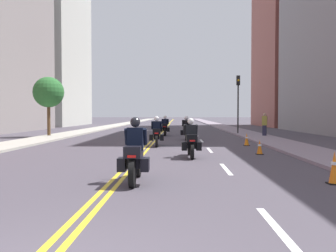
{
  "coord_description": "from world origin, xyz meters",
  "views": [
    {
      "loc": [
        1.61,
        -3.51,
        1.75
      ],
      "look_at": [
        1.04,
        16.97,
        1.06
      ],
      "focal_mm": 39.03,
      "sensor_mm": 36.0,
      "label": 1
    }
  ],
  "objects_px": {
    "motorcycle_0": "(135,157)",
    "traffic_light_near": "(238,94)",
    "motorcycle_4": "(165,128)",
    "pedestrian_0": "(265,125)",
    "motorcycle_2": "(157,134)",
    "motorcycle_1": "(191,141)",
    "street_tree_0": "(48,92)",
    "motorcycle_3": "(186,130)",
    "traffic_cone_1": "(260,147)",
    "traffic_cone_0": "(334,168)",
    "traffic_cone_2": "(247,139)"
  },
  "relations": [
    {
      "from": "motorcycle_2",
      "to": "traffic_light_near",
      "type": "xyz_separation_m",
      "value": [
        6.19,
        11.32,
        2.74
      ]
    },
    {
      "from": "motorcycle_0",
      "to": "motorcycle_1",
      "type": "height_order",
      "value": "motorcycle_0"
    },
    {
      "from": "traffic_cone_1",
      "to": "street_tree_0",
      "type": "bearing_deg",
      "value": 139.11
    },
    {
      "from": "motorcycle_2",
      "to": "motorcycle_4",
      "type": "bearing_deg",
      "value": 86.25
    },
    {
      "from": "motorcycle_2",
      "to": "motorcycle_4",
      "type": "distance_m",
      "value": 9.58
    },
    {
      "from": "traffic_light_near",
      "to": "pedestrian_0",
      "type": "relative_size",
      "value": 2.73
    },
    {
      "from": "traffic_cone_0",
      "to": "motorcycle_0",
      "type": "bearing_deg",
      "value": 179.54
    },
    {
      "from": "motorcycle_4",
      "to": "traffic_cone_0",
      "type": "xyz_separation_m",
      "value": [
        4.92,
        -19.97,
        -0.24
      ]
    },
    {
      "from": "traffic_cone_1",
      "to": "traffic_cone_0",
      "type": "bearing_deg",
      "value": -86.73
    },
    {
      "from": "motorcycle_4",
      "to": "pedestrian_0",
      "type": "bearing_deg",
      "value": -12.09
    },
    {
      "from": "motorcycle_0",
      "to": "traffic_cone_1",
      "type": "xyz_separation_m",
      "value": [
        4.59,
        6.54,
        -0.35
      ]
    },
    {
      "from": "traffic_light_near",
      "to": "traffic_cone_1",
      "type": "bearing_deg",
      "value": -95.78
    },
    {
      "from": "motorcycle_3",
      "to": "motorcycle_1",
      "type": "bearing_deg",
      "value": -88.61
    },
    {
      "from": "motorcycle_4",
      "to": "street_tree_0",
      "type": "distance_m",
      "value": 9.3
    },
    {
      "from": "motorcycle_0",
      "to": "pedestrian_0",
      "type": "relative_size",
      "value": 1.2
    },
    {
      "from": "traffic_cone_2",
      "to": "motorcycle_0",
      "type": "bearing_deg",
      "value": -114.0
    },
    {
      "from": "street_tree_0",
      "to": "motorcycle_1",
      "type": "bearing_deg",
      "value": -50.95
    },
    {
      "from": "pedestrian_0",
      "to": "street_tree_0",
      "type": "height_order",
      "value": "street_tree_0"
    },
    {
      "from": "motorcycle_4",
      "to": "motorcycle_2",
      "type": "bearing_deg",
      "value": -90.4
    },
    {
      "from": "motorcycle_1",
      "to": "motorcycle_4",
      "type": "bearing_deg",
      "value": 93.95
    },
    {
      "from": "motorcycle_1",
      "to": "motorcycle_2",
      "type": "distance_m",
      "value": 5.26
    },
    {
      "from": "motorcycle_3",
      "to": "traffic_cone_1",
      "type": "bearing_deg",
      "value": -69.74
    },
    {
      "from": "motorcycle_3",
      "to": "pedestrian_0",
      "type": "height_order",
      "value": "pedestrian_0"
    },
    {
      "from": "street_tree_0",
      "to": "pedestrian_0",
      "type": "bearing_deg",
      "value": 1.02
    },
    {
      "from": "motorcycle_4",
      "to": "traffic_light_near",
      "type": "distance_m",
      "value": 6.9
    },
    {
      "from": "motorcycle_0",
      "to": "motorcycle_1",
      "type": "xyz_separation_m",
      "value": [
        1.6,
        5.38,
        -0.02
      ]
    },
    {
      "from": "motorcycle_1",
      "to": "traffic_cone_0",
      "type": "relative_size",
      "value": 2.62
    },
    {
      "from": "motorcycle_2",
      "to": "traffic_cone_0",
      "type": "xyz_separation_m",
      "value": [
        5.03,
        -10.4,
        -0.25
      ]
    },
    {
      "from": "motorcycle_1",
      "to": "traffic_cone_1",
      "type": "height_order",
      "value": "motorcycle_1"
    },
    {
      "from": "motorcycle_3",
      "to": "traffic_cone_1",
      "type": "xyz_separation_m",
      "value": [
        2.95,
        -8.74,
        -0.33
      ]
    },
    {
      "from": "street_tree_0",
      "to": "motorcycle_2",
      "type": "bearing_deg",
      "value": -41.7
    },
    {
      "from": "traffic_cone_2",
      "to": "traffic_light_near",
      "type": "height_order",
      "value": "traffic_light_near"
    },
    {
      "from": "motorcycle_2",
      "to": "traffic_light_near",
      "type": "relative_size",
      "value": 0.44
    },
    {
      "from": "motorcycle_0",
      "to": "traffic_light_near",
      "type": "relative_size",
      "value": 0.44
    },
    {
      "from": "traffic_cone_2",
      "to": "street_tree_0",
      "type": "height_order",
      "value": "street_tree_0"
    },
    {
      "from": "traffic_cone_2",
      "to": "traffic_cone_0",
      "type": "bearing_deg",
      "value": -89.34
    },
    {
      "from": "traffic_cone_0",
      "to": "traffic_cone_1",
      "type": "bearing_deg",
      "value": 93.27
    },
    {
      "from": "motorcycle_1",
      "to": "traffic_cone_2",
      "type": "bearing_deg",
      "value": 57.28
    },
    {
      "from": "traffic_cone_1",
      "to": "traffic_light_near",
      "type": "xyz_separation_m",
      "value": [
        1.53,
        15.13,
        3.08
      ]
    },
    {
      "from": "motorcycle_0",
      "to": "traffic_cone_2",
      "type": "relative_size",
      "value": 3.11
    },
    {
      "from": "traffic_cone_0",
      "to": "traffic_light_near",
      "type": "distance_m",
      "value": 21.95
    },
    {
      "from": "motorcycle_0",
      "to": "pedestrian_0",
      "type": "bearing_deg",
      "value": 66.7
    },
    {
      "from": "motorcycle_2",
      "to": "street_tree_0",
      "type": "height_order",
      "value": "street_tree_0"
    },
    {
      "from": "traffic_cone_2",
      "to": "traffic_light_near",
      "type": "relative_size",
      "value": 0.14
    },
    {
      "from": "motorcycle_4",
      "to": "pedestrian_0",
      "type": "distance_m",
      "value": 7.69
    },
    {
      "from": "motorcycle_1",
      "to": "traffic_cone_1",
      "type": "distance_m",
      "value": 3.23
    },
    {
      "from": "motorcycle_0",
      "to": "motorcycle_4",
      "type": "bearing_deg",
      "value": 89.01
    },
    {
      "from": "traffic_cone_0",
      "to": "pedestrian_0",
      "type": "xyz_separation_m",
      "value": [
        2.59,
        18.33,
        0.53
      ]
    },
    {
      "from": "traffic_cone_2",
      "to": "motorcycle_1",
      "type": "bearing_deg",
      "value": -120.56
    },
    {
      "from": "motorcycle_2",
      "to": "street_tree_0",
      "type": "relative_size",
      "value": 0.49
    }
  ]
}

